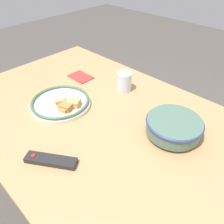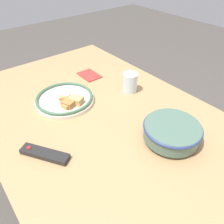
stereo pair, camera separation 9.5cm
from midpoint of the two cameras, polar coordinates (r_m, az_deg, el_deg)
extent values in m
plane|color=#4C4742|center=(1.53, 0.72, -23.08)|extent=(8.00, 8.00, 0.00)
cube|color=tan|center=(0.97, 1.04, -3.05)|extent=(1.52, 0.92, 0.04)
cylinder|color=tan|center=(1.82, -3.59, 4.79)|extent=(0.06, 0.06, 0.68)
cylinder|color=#4C6B5B|center=(0.91, 17.87, -6.66)|extent=(0.10, 0.10, 0.01)
cylinder|color=#4C6B5B|center=(0.89, 18.33, -4.97)|extent=(0.22, 0.22, 0.06)
cylinder|color=#C67A33|center=(0.89, 18.27, -5.18)|extent=(0.19, 0.19, 0.05)
torus|color=navy|center=(0.87, 18.61, -3.91)|extent=(0.23, 0.23, 0.01)
cylinder|color=silver|center=(1.08, -9.79, 2.99)|extent=(0.28, 0.28, 0.02)
torus|color=#42664C|center=(1.07, -9.88, 3.69)|extent=(0.28, 0.28, 0.01)
cube|color=tan|center=(1.03, -6.77, 3.00)|extent=(0.08, 0.07, 0.03)
cube|color=silver|center=(1.07, -9.35, 4.23)|extent=(0.05, 0.05, 0.03)
cube|color=#B2753D|center=(1.01, -8.69, 2.11)|extent=(0.07, 0.06, 0.03)
cube|color=tan|center=(1.01, -9.17, 1.66)|extent=(0.05, 0.05, 0.02)
cube|color=silver|center=(1.04, -7.80, 2.97)|extent=(0.05, 0.05, 0.02)
cube|color=tan|center=(1.06, -10.08, 3.55)|extent=(0.04, 0.05, 0.02)
cube|color=black|center=(0.83, -14.05, -10.73)|extent=(0.18, 0.14, 0.02)
cylinder|color=red|center=(0.85, -17.99, -8.99)|extent=(0.02, 0.02, 0.00)
cylinder|color=silver|center=(1.14, 7.15, 7.58)|extent=(0.08, 0.08, 0.10)
cube|color=#B2332D|center=(1.29, -3.83, 9.52)|extent=(0.13, 0.09, 0.01)
camera|label=1|loc=(0.05, -87.14, 2.26)|focal=35.00mm
camera|label=2|loc=(0.05, 92.86, -2.26)|focal=35.00mm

